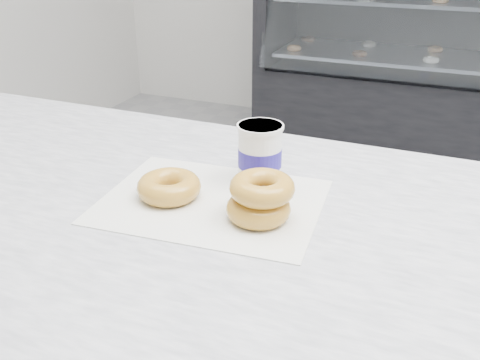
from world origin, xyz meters
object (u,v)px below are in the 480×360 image
(display_case, at_px, (466,76))
(donut_stack, at_px, (260,198))
(donut_single, at_px, (169,187))
(coffee_cup, at_px, (260,154))

(display_case, relative_size, donut_stack, 23.96)
(display_case, relative_size, donut_single, 23.47)
(display_case, bearing_deg, donut_single, -99.24)
(donut_single, xyz_separation_m, coffee_cup, (0.11, 0.11, 0.03))
(donut_single, distance_m, donut_stack, 0.16)
(donut_stack, height_order, coffee_cup, coffee_cup)
(display_case, height_order, donut_single, display_case)
(display_case, xyz_separation_m, donut_single, (-0.44, -2.69, 0.43))
(donut_stack, bearing_deg, coffee_cup, 111.03)
(donut_single, bearing_deg, coffee_cup, 43.89)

